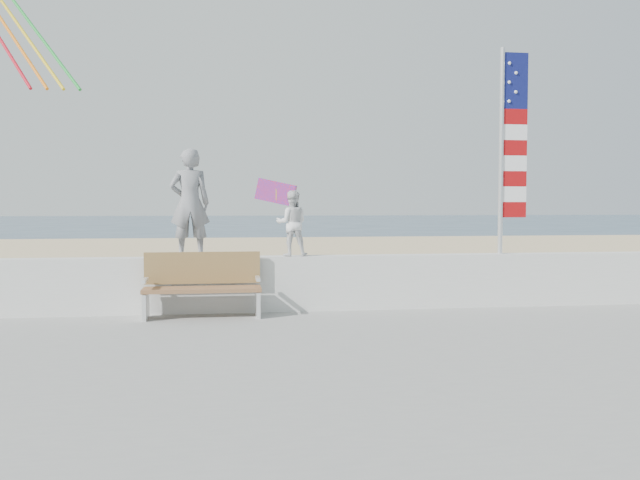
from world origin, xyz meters
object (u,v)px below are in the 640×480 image
Objects in this scene: adult at (190,203)px; child at (292,223)px; bench at (202,284)px; flag at (508,142)px.

adult reaches higher than child.
adult is 1.62× the size of child.
child is 1.77m from bench.
bench is (-1.44, -0.45, -0.93)m from child.
flag reaches higher than adult.
adult is 1.36m from bench.
child is at bearing 180.00° from flag.
flag reaches higher than bench.
adult is 0.50× the size of flag.
flag is at bearing 177.10° from adult.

